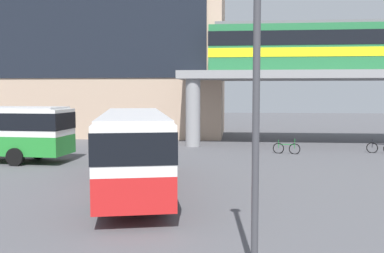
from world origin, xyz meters
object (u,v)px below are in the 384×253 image
(train, at_px, (363,46))
(bicycle_black, at_px, (381,148))
(bus_main, at_px, (134,143))
(bicycle_green, at_px, (286,148))
(station_building, at_px, (98,34))

(train, xyz_separation_m, bicycle_black, (-0.23, -5.46, -7.27))
(bus_main, relative_size, bicycle_green, 6.43)
(station_building, distance_m, train, 24.47)
(bicycle_green, bearing_deg, train, 43.84)
(station_building, relative_size, bicycle_green, 14.00)
(bus_main, xyz_separation_m, bicycle_black, (13.84, 12.30, -1.63))
(bus_main, relative_size, bicycle_black, 6.83)
(station_building, relative_size, bicycle_black, 14.88)
(station_building, height_order, train, station_building)
(train, xyz_separation_m, bicycle_green, (-6.49, -6.23, -7.27))
(bicycle_green, bearing_deg, bus_main, -123.33)
(bus_main, height_order, bicycle_black, bus_main)
(station_building, bearing_deg, bicycle_green, -37.99)
(train, distance_m, bus_main, 23.35)
(station_building, xyz_separation_m, bicycle_black, (23.13, -12.41, -9.43))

